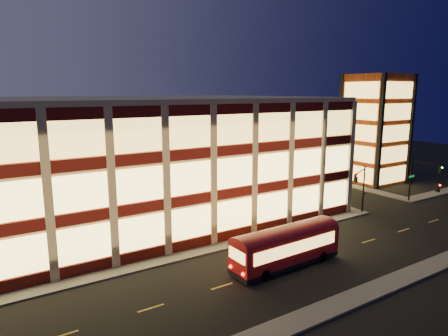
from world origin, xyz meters
TOP-DOWN VIEW (x-y plane):
  - ground at (0.00, 0.00)m, footprint 200.00×200.00m
  - sidewalk_office_south at (-3.00, 1.00)m, footprint 54.00×2.00m
  - sidewalk_office_east at (23.00, 17.00)m, footprint 2.00×30.00m
  - sidewalk_tower_south at (40.00, 1.00)m, footprint 14.00×2.00m
  - sidewalk_tower_west at (34.00, 17.00)m, footprint 2.00×30.00m
  - sidewalk_near at (0.00, -13.00)m, footprint 100.00×2.00m
  - office_building at (-2.91, 16.91)m, footprint 50.45×30.45m
  - stair_tower at (39.95, 11.95)m, footprint 8.60×8.60m
  - traffic_signal_far at (22.21, 0.24)m, footprint 3.79×1.87m
  - traffic_signal_right at (33.50, -0.62)m, footprint 1.20×4.37m
  - trolley_bus at (4.83, -5.80)m, footprint 10.72×3.02m

SIDE VIEW (x-z plane):
  - ground at x=0.00m, z-range 0.00..0.00m
  - sidewalk_office_south at x=-3.00m, z-range 0.00..0.15m
  - sidewalk_office_east at x=23.00m, z-range 0.00..0.15m
  - sidewalk_tower_south at x=40.00m, z-range 0.00..0.15m
  - sidewalk_tower_west at x=34.00m, z-range 0.00..0.15m
  - sidewalk_near at x=0.00m, z-range 0.00..0.15m
  - trolley_bus at x=4.83m, z-range 0.20..3.81m
  - traffic_signal_right at x=33.50m, z-range 1.10..7.10m
  - traffic_signal_far at x=22.21m, z-range 1.11..7.11m
  - office_building at x=-2.91m, z-range 0.00..14.50m
  - stair_tower at x=39.95m, z-range -0.01..17.99m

